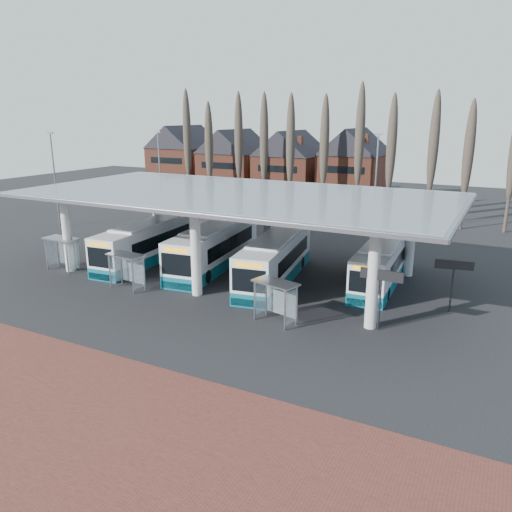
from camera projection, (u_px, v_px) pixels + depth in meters
The scene contains 18 objects.
ground at pixel (176, 306), 32.11m from camera, with size 140.00×140.00×0.00m, color black.
brick_strip at pixel (12, 396), 21.85m from camera, with size 70.00×10.00×0.03m, color brown.
station_canopy at pixel (236, 201), 37.42m from camera, with size 32.00×16.00×6.34m.
poplar_row at pixel (341, 143), 57.96m from camera, with size 45.10×1.10×14.50m.
townhouse_row at pixel (263, 156), 75.09m from camera, with size 36.80×10.30×12.25m.
lamp_post_a at pixel (160, 174), 57.43m from camera, with size 0.80×0.16×10.17m.
lamp_post_b at pixel (376, 183), 50.26m from camera, with size 0.80×0.16×10.17m.
lamp_post_d at pixel (55, 178), 54.12m from camera, with size 0.80×0.16×10.17m.
bus_0 at pixel (148, 243), 41.85m from camera, with size 3.46×12.05×3.30m.
bus_1 at pixel (215, 247), 40.18m from camera, with size 4.13×12.67×3.46m.
bus_2 at pixel (276, 259), 36.92m from camera, with size 4.46×12.35×3.36m.
bus_3 at pixel (382, 263), 36.39m from camera, with size 2.95×11.27×3.10m.
shelter_0 at pixel (63, 246), 39.38m from camera, with size 2.86×1.51×2.61m.
shelter_1 at pixel (128, 263), 35.12m from camera, with size 2.83×1.62×2.51m.
shelter_2 at pixel (277, 292), 29.30m from camera, with size 2.97×2.01×2.52m.
info_sign_0 at pixel (381, 280), 27.79m from camera, with size 2.42×0.16×3.60m.
info_sign_1 at pixel (454, 269), 30.44m from camera, with size 2.23×0.59×3.36m.
barrier at pixel (191, 279), 34.74m from camera, with size 2.22×0.82×1.12m.
Camera 1 is at (18.38, -24.31, 11.83)m, focal length 35.00 mm.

